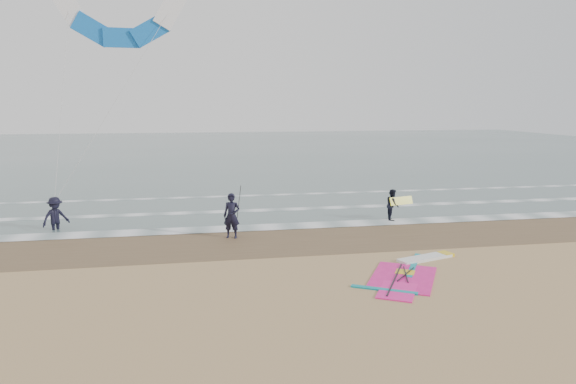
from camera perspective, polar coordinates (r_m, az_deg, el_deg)
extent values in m
plane|color=tan|center=(16.49, 9.26, -10.32)|extent=(120.00, 120.00, 0.00)
cube|color=#47605E|center=(63.05, -5.37, 4.65)|extent=(120.00, 80.00, 0.02)
cube|color=brown|center=(21.97, 4.06, -5.07)|extent=(120.00, 5.00, 0.01)
cube|color=white|center=(24.04, 2.77, -3.69)|extent=(120.00, 1.20, 0.02)
cube|color=white|center=(27.66, 1.01, -1.89)|extent=(120.00, 0.70, 0.02)
cube|color=white|center=(32.01, -0.55, -0.28)|extent=(120.00, 0.50, 0.01)
cube|color=white|center=(19.59, 14.97, -7.10)|extent=(2.27, 1.21, 0.11)
cube|color=yellow|center=(20.28, 17.11, -6.61)|extent=(0.54, 0.63, 0.12)
cube|color=#FF2091|center=(17.44, 12.64, -9.24)|extent=(3.10, 3.43, 0.04)
cube|color=#FF2091|center=(16.20, 12.03, -10.71)|extent=(1.72, 1.91, 0.04)
cube|color=#0C8C99|center=(18.78, 13.79, -7.88)|extent=(1.59, 2.55, 0.04)
cube|color=#0C8C99|center=(16.22, 10.61, -10.62)|extent=(1.86, 1.19, 0.04)
cube|color=yellow|center=(17.92, 12.88, -8.71)|extent=(0.80, 0.77, 0.05)
cylinder|color=black|center=(17.15, 11.77, -9.45)|extent=(1.64, 2.79, 0.05)
cylinder|color=black|center=(17.65, 12.96, -8.87)|extent=(1.09, 1.21, 0.04)
cylinder|color=black|center=(17.65, 12.96, -8.87)|extent=(0.53, 1.53, 0.04)
imported|color=black|center=(21.79, -6.28, -2.65)|extent=(0.81, 0.67, 1.92)
imported|color=black|center=(25.51, 11.53, -1.40)|extent=(0.75, 0.87, 1.53)
imported|color=black|center=(25.23, -24.47, -1.83)|extent=(1.38, 1.30, 1.87)
cylinder|color=black|center=(21.72, -5.51, -1.46)|extent=(0.17, 0.86, 1.82)
cube|color=yellow|center=(25.53, 12.46, -0.96)|extent=(1.30, 0.51, 0.39)
cube|color=white|center=(27.47, -23.18, 18.36)|extent=(1.66, 0.27, 1.95)
cube|color=blue|center=(27.15, -20.94, 16.53)|extent=(1.95, 0.30, 1.66)
cube|color=blue|center=(26.90, -17.99, 15.99)|extent=(1.72, 0.27, 0.92)
cube|color=blue|center=(26.81, -15.08, 16.92)|extent=(1.95, 0.30, 1.66)
cube|color=white|center=(26.90, -12.99, 19.08)|extent=(1.66, 0.27, 1.95)
cylinder|color=beige|center=(25.94, -23.84, 9.07)|extent=(0.66, 2.56, 8.82)
cylinder|color=beige|center=(25.51, -18.73, 9.39)|extent=(5.28, 2.56, 8.82)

